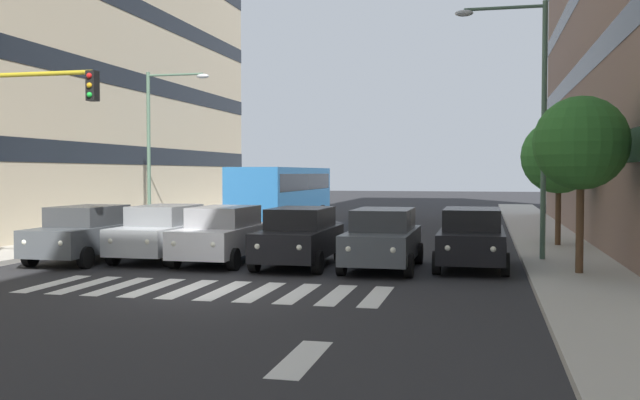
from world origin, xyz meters
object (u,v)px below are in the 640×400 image
object	(u,v)px
car_3	(223,234)
bus_behind_traffic	(283,190)
car_2	(300,236)
street_tree_1	(559,157)
car_0	(472,238)
car_1	(383,238)
car_4	(163,232)
traffic_light_gantry	(2,138)
car_5	(86,233)
street_lamp_right	(159,134)
street_lamp_left	(530,104)
street_tree_0	(581,143)

from	to	relation	value
car_3	bus_behind_traffic	xyz separation A→B (m)	(2.10, -14.04, 0.97)
car_2	street_tree_1	world-z (taller)	street_tree_1
car_0	street_tree_1	xyz separation A→B (m)	(-2.94, -5.95, 2.44)
car_1	car_4	distance (m)	7.07
car_4	street_tree_1	bearing A→B (deg)	-153.59
traffic_light_gantry	car_5	bearing A→B (deg)	-95.00
car_0	street_lamp_right	world-z (taller)	street_lamp_right
street_lamp_left	street_tree_1	bearing A→B (deg)	-105.87
traffic_light_gantry	car_0	bearing A→B (deg)	-159.09
bus_behind_traffic	street_lamp_right	xyz separation A→B (m)	(4.12, 5.48, 2.59)
car_2	street_lamp_right	size ratio (longest dim) A/B	0.63
traffic_light_gantry	car_1	bearing A→B (deg)	-158.36
car_3	car_5	bearing A→B (deg)	7.66
car_1	street_lamp_right	distance (m)	14.66
street_tree_1	traffic_light_gantry	bearing A→B (deg)	35.19
car_3	street_lamp_left	world-z (taller)	street_lamp_left
bus_behind_traffic	traffic_light_gantry	world-z (taller)	traffic_light_gantry
car_3	street_tree_1	distance (m)	12.46
car_5	traffic_light_gantry	world-z (taller)	traffic_light_gantry
car_0	street_lamp_left	xyz separation A→B (m)	(-1.66, -1.46, 3.93)
car_5	car_3	bearing A→B (deg)	-172.34
car_1	traffic_light_gantry	size ratio (longest dim) A/B	0.81
car_5	bus_behind_traffic	xyz separation A→B (m)	(-2.18, -14.61, 0.97)
traffic_light_gantry	street_lamp_left	world-z (taller)	street_lamp_left
street_lamp_right	street_tree_0	bearing A→B (deg)	150.10
car_0	street_tree_0	world-z (taller)	street_tree_0
street_lamp_left	street_tree_0	world-z (taller)	street_lamp_left
car_1	street_lamp_left	world-z (taller)	street_lamp_left
car_2	car_5	bearing A→B (deg)	3.39
street_tree_1	car_1	bearing A→B (deg)	51.31
car_2	street_tree_0	size ratio (longest dim) A/B	0.97
traffic_light_gantry	street_lamp_right	bearing A→B (deg)	-82.59
car_5	street_tree_1	xyz separation A→B (m)	(-14.63, -7.07, 2.44)
street_lamp_left	street_tree_0	size ratio (longest dim) A/B	1.68
car_4	street_tree_0	distance (m)	12.61
street_lamp_right	street_tree_1	size ratio (longest dim) A/B	1.55
car_5	traffic_light_gantry	bearing A→B (deg)	85.00
car_2	car_5	world-z (taller)	same
car_5	street_lamp_left	xyz separation A→B (m)	(-13.35, -2.58, 3.93)
car_0	street_tree_0	bearing A→B (deg)	152.81
car_0	car_1	distance (m)	2.60
street_tree_0	street_tree_1	distance (m)	7.37
car_3	car_0	bearing A→B (deg)	-175.80
bus_behind_traffic	street_lamp_left	world-z (taller)	street_lamp_left
car_1	street_tree_0	xyz separation A→B (m)	(-5.24, 0.62, 2.63)
street_tree_0	bus_behind_traffic	bearing A→B (deg)	-50.53
street_tree_1	street_lamp_right	bearing A→B (deg)	-7.09
bus_behind_traffic	street_tree_1	distance (m)	14.63
car_1	street_tree_0	size ratio (longest dim) A/B	0.97
car_2	car_3	distance (m)	2.48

